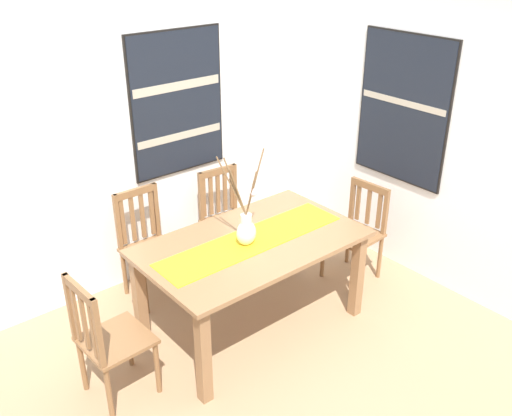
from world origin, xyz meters
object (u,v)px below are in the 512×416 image
at_px(centerpiece_vase, 246,227).
at_px(chair_2, 147,244).
at_px(painting_on_back_wall, 177,103).
at_px(painting_on_side_wall, 403,109).
at_px(chair_1, 357,230).
at_px(dining_table, 252,254).
at_px(chair_3, 226,217).
at_px(chair_0, 107,339).

distance_m(centerpiece_vase, chair_2, 1.07).
bearing_deg(chair_2, painting_on_back_wall, 27.30).
bearing_deg(painting_on_side_wall, chair_2, 155.18).
bearing_deg(chair_1, dining_table, 178.87).
bearing_deg(chair_3, painting_on_side_wall, -36.81).
relative_size(centerpiece_vase, chair_3, 0.79).
bearing_deg(centerpiece_vase, painting_on_side_wall, -0.29).
bearing_deg(dining_table, chair_1, -1.13).
bearing_deg(dining_table, painting_on_side_wall, -0.91).
height_order(dining_table, chair_2, chair_2).
bearing_deg(painting_on_back_wall, centerpiece_vase, -100.84).
xyz_separation_m(dining_table, painting_on_side_wall, (1.64, -0.03, 0.81)).
bearing_deg(chair_0, chair_2, 47.94).
bearing_deg(chair_1, chair_3, 129.74).
distance_m(dining_table, chair_2, 1.01).
bearing_deg(painting_on_back_wall, chair_3, -50.61).
bearing_deg(chair_2, chair_3, -1.64).
height_order(centerpiece_vase, painting_on_back_wall, painting_on_back_wall).
bearing_deg(painting_on_back_wall, chair_0, -139.03).
xyz_separation_m(chair_3, painting_on_side_wall, (1.22, -0.91, 0.99)).
relative_size(centerpiece_vase, painting_on_back_wall, 0.59).
bearing_deg(chair_3, chair_1, -50.26).
xyz_separation_m(dining_table, painting_on_back_wall, (0.17, 1.20, 0.86)).
bearing_deg(painting_on_side_wall, dining_table, 179.09).
relative_size(chair_0, painting_on_side_wall, 0.74).
relative_size(chair_0, painting_on_back_wall, 0.77).
relative_size(chair_3, painting_on_back_wall, 0.75).
distance_m(chair_3, painting_on_side_wall, 1.82).
relative_size(chair_0, chair_1, 1.08).
height_order(chair_0, chair_2, chair_0).
distance_m(chair_2, painting_on_back_wall, 1.21).
xyz_separation_m(centerpiece_vase, chair_2, (-0.32, 0.93, -0.43)).
height_order(centerpiece_vase, chair_1, centerpiece_vase).
relative_size(dining_table, painting_on_side_wall, 1.30).
bearing_deg(painting_on_side_wall, chair_3, 143.19).
xyz_separation_m(chair_0, chair_1, (2.38, -0.04, -0.02)).
bearing_deg(painting_on_back_wall, chair_2, -152.70).
bearing_deg(painting_on_side_wall, chair_0, 179.21).
bearing_deg(chair_0, painting_on_back_wall, 40.97).
bearing_deg(centerpiece_vase, dining_table, 15.30).
height_order(chair_1, painting_on_back_wall, painting_on_back_wall).
height_order(painting_on_back_wall, painting_on_side_wall, painting_on_back_wall).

